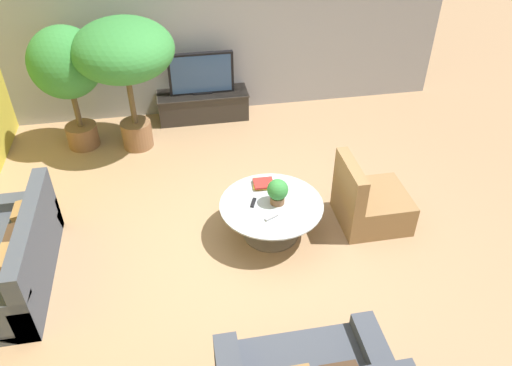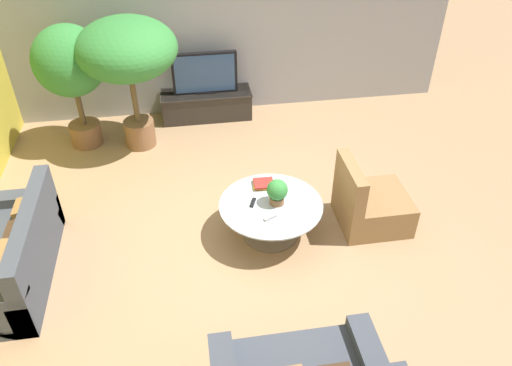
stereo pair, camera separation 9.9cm
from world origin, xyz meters
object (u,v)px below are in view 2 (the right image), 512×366
media_console (207,104)px  coffee_table (271,213)px  potted_palm_tall (70,66)px  couch_by_wall (11,257)px  television (205,73)px  potted_palm_corner (127,53)px  potted_plant_tabletop (277,191)px  armchair_wicker (369,205)px

media_console → coffee_table: (0.51, -2.94, 0.09)m
potted_palm_tall → couch_by_wall: bearing=-99.9°
television → potted_palm_corner: (-1.05, -0.68, 0.67)m
potted_plant_tabletop → television: bearing=101.2°
media_console → coffee_table: 2.99m
couch_by_wall → armchair_wicker: size_ratio=2.00×
potted_palm_corner → potted_plant_tabletop: 2.90m
coffee_table → potted_palm_corner: size_ratio=0.62×
couch_by_wall → potted_palm_tall: size_ratio=0.95×
potted_palm_tall → television: bearing=15.6°
armchair_wicker → potted_plant_tabletop: armchair_wicker is taller
potted_palm_corner → potted_plant_tabletop: potted_palm_corner is taller
potted_plant_tabletop → media_console: bearing=101.2°
coffee_table → potted_palm_tall: 3.50m
armchair_wicker → potted_palm_corner: bearing=51.0°
television → potted_palm_corner: bearing=-147.2°
potted_palm_corner → television: bearing=32.8°
couch_by_wall → potted_plant_tabletop: bearing=94.6°
media_console → armchair_wicker: bearing=-59.6°
television → couch_by_wall: television is taller
couch_by_wall → potted_palm_corner: bearing=153.1°
media_console → armchair_wicker: 3.38m
potted_palm_tall → potted_plant_tabletop: 3.48m
media_console → television: (0.00, -0.00, 0.54)m
armchair_wicker → potted_plant_tabletop: 1.19m
couch_by_wall → potted_plant_tabletop: (2.89, 0.23, 0.34)m
television → armchair_wicker: (1.71, -2.91, -0.50)m
television → potted_palm_tall: bearing=-164.4°
couch_by_wall → potted_plant_tabletop: couch_by_wall is taller
media_console → potted_palm_tall: (-1.85, -0.52, 1.00)m
television → potted_plant_tabletop: (0.58, -2.93, -0.15)m
media_console → potted_plant_tabletop: size_ratio=4.65×
potted_plant_tabletop → coffee_table: bearing=-170.1°
media_console → potted_palm_tall: 2.17m
couch_by_wall → potted_palm_corner: size_ratio=0.90×
coffee_table → potted_palm_corner: (-1.56, 2.27, 1.11)m
media_console → armchair_wicker: size_ratio=1.68×
potted_palm_corner → couch_by_wall: bearing=-116.9°
media_console → couch_by_wall: 3.92m
television → potted_palm_tall: size_ratio=0.56×
coffee_table → couch_by_wall: size_ratio=0.69×
television → potted_palm_tall: 1.97m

